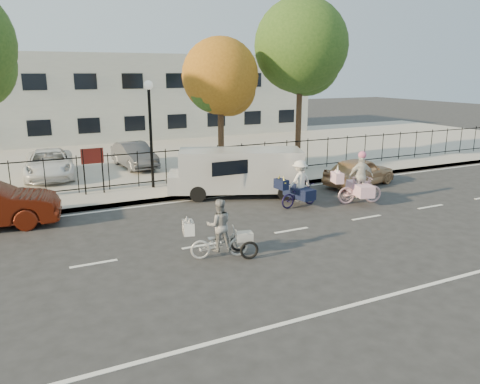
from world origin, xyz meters
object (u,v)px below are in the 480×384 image
lamppost (150,115)px  gold_sedan (359,172)px  bull_bike (299,188)px  white_van (238,171)px  unicorn_bike (359,184)px  lot_car_c (134,155)px  zebra_trike (219,235)px  lot_car_b (49,164)px

lamppost → gold_sedan: 9.19m
bull_bike → white_van: white_van is taller
unicorn_bike → lot_car_c: bearing=47.2°
bull_bike → lot_car_c: 9.89m
bull_bike → gold_sedan: bull_bike is taller
unicorn_bike → bull_bike: size_ratio=1.07×
unicorn_bike → bull_bike: bearing=89.1°
lamppost → lot_car_c: size_ratio=1.16×
lamppost → gold_sedan: bearing=-19.8°
lot_car_c → bull_bike: bearing=-72.7°
lamppost → zebra_trike: (-0.39, -7.81, -2.49)m
lamppost → white_van: size_ratio=0.76×
bull_bike → lamppost: bearing=33.3°
gold_sedan → lot_car_c: bearing=33.9°
unicorn_bike → gold_sedan: unicorn_bike is taller
lamppost → zebra_trike: bearing=-92.9°
bull_bike → lot_car_c: size_ratio=0.50×
lamppost → lot_car_c: bearing=85.9°
lot_car_b → lot_car_c: 4.04m
bull_bike → lot_car_b: bearing=33.7°
unicorn_bike → white_van: bearing=65.7°
zebra_trike → white_van: white_van is taller
lamppost → lot_car_b: lamppost is taller
zebra_trike → unicorn_bike: unicorn_bike is taller
zebra_trike → lot_car_b: 12.21m
lot_car_c → gold_sedan: bearing=-48.7°
zebra_trike → lot_car_b: bearing=29.0°
unicorn_bike → white_van: unicorn_bike is taller
white_van → lot_car_b: white_van is taller
zebra_trike → lot_car_b: (-3.29, 11.76, 0.15)m
unicorn_bike → white_van: size_ratio=0.36×
white_van → lot_car_b: 9.02m
gold_sedan → lot_car_b: 13.86m
white_van → lot_car_c: (-2.50, 6.80, -0.26)m
zebra_trike → lot_car_c: zebra_trike is taller
unicorn_bike → gold_sedan: (1.90, 2.27, -0.12)m
zebra_trike → bull_bike: bull_bike is taller
white_van → unicorn_bike: bearing=-17.6°
bull_bike → lot_car_b: size_ratio=0.42×
lamppost → unicorn_bike: 8.64m
bull_bike → gold_sedan: 4.46m
gold_sedan → lot_car_b: (-12.00, 6.95, 0.16)m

